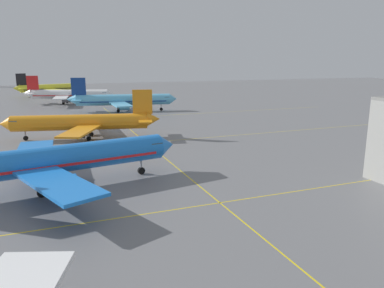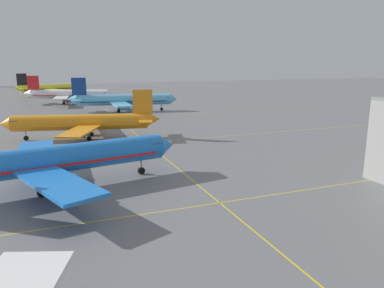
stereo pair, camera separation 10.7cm
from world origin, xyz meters
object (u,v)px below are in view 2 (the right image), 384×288
airliner_distant_taxiway (52,88)px  airliner_third_row (83,122)px  airliner_far_right_stand (69,94)px  airliner_second_row (47,161)px  airliner_far_left_stand (123,100)px

airliner_distant_taxiway → airliner_third_row: bearing=-87.5°
airliner_far_right_stand → airliner_second_row: bearing=-94.6°
airliner_third_row → airliner_far_left_stand: airliner_far_left_stand is taller
airliner_third_row → airliner_distant_taxiway: (-5.30, 119.82, 0.09)m
airliner_second_row → airliner_third_row: bearing=77.0°
airliner_far_right_stand → airliner_distant_taxiway: size_ratio=1.00×
airliner_far_left_stand → airliner_far_right_stand: size_ratio=1.06×
airliner_second_row → airliner_far_left_stand: airliner_second_row is taller
airliner_third_row → airliner_distant_taxiway: bearing=92.5°
airliner_third_row → airliner_far_right_stand: 76.69m
airliner_second_row → airliner_far_left_stand: 83.11m
airliner_third_row → airliner_distant_taxiway: airliner_distant_taxiway is taller
airliner_distant_taxiway → airliner_far_right_stand: bearing=-81.8°
airliner_third_row → airliner_distant_taxiway: 119.93m
airliner_far_left_stand → airliner_distant_taxiway: 78.94m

